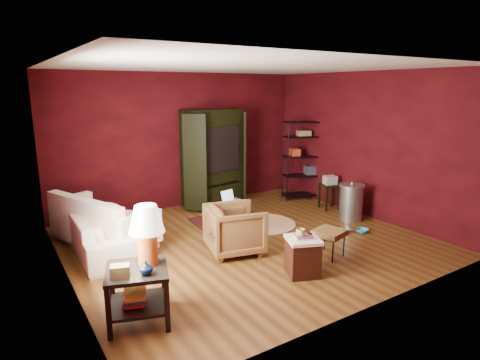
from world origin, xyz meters
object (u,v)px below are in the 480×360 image
(side_table, at_px, (142,253))
(laptop_desk, at_px, (232,205))
(armchair, at_px, (235,227))
(wire_shelving, at_px, (303,157))
(hamper, at_px, (303,256))
(sofa, at_px, (100,223))
(tv_armoire, at_px, (213,156))

(side_table, distance_m, laptop_desk, 3.16)
(armchair, relative_size, wire_shelving, 0.46)
(armchair, distance_m, hamper, 1.21)
(armchair, height_order, wire_shelving, wire_shelving)
(sofa, height_order, hamper, sofa)
(armchair, relative_size, side_table, 0.64)
(sofa, height_order, armchair, sofa)
(hamper, bearing_deg, laptop_desk, 84.32)
(armchair, distance_m, wire_shelving, 3.52)
(hamper, distance_m, wire_shelving, 3.99)
(tv_armoire, bearing_deg, laptop_desk, -114.76)
(hamper, distance_m, tv_armoire, 3.77)
(wire_shelving, bearing_deg, armchair, -128.02)
(side_table, height_order, laptop_desk, side_table)
(hamper, height_order, tv_armoire, tv_armoire)
(hamper, height_order, wire_shelving, wire_shelving)
(side_table, distance_m, wire_shelving, 5.52)
(wire_shelving, bearing_deg, hamper, -110.75)
(armchair, bearing_deg, sofa, 66.73)
(hamper, xyz_separation_m, tv_armoire, (0.61, 3.64, 0.80))
(laptop_desk, xyz_separation_m, wire_shelving, (2.36, 0.77, 0.56))
(wire_shelving, bearing_deg, sofa, -152.92)
(sofa, relative_size, tv_armoire, 1.04)
(sofa, relative_size, wire_shelving, 1.21)
(laptop_desk, height_order, wire_shelving, wire_shelving)
(sofa, distance_m, laptop_desk, 2.31)
(armchair, bearing_deg, tv_armoire, -8.23)
(sofa, bearing_deg, side_table, 178.52)
(side_table, bearing_deg, hamper, -3.78)
(hamper, distance_m, laptop_desk, 2.22)
(side_table, relative_size, hamper, 2.12)
(armchair, height_order, tv_armoire, tv_armoire)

